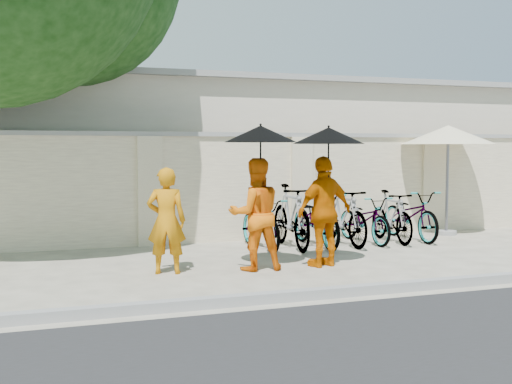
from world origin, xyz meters
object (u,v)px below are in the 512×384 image
object	(u,v)px
monk_left	(166,221)
monk_center	(255,214)
monk_right	(324,211)
patio_umbrella	(448,136)

from	to	relation	value
monk_left	monk_center	distance (m)	1.29
monk_center	monk_right	bearing A→B (deg)	179.88
monk_left	patio_umbrella	bearing A→B (deg)	-144.55
patio_umbrella	monk_center	bearing A→B (deg)	-155.38
monk_center	monk_right	world-z (taller)	monk_right
patio_umbrella	monk_left	bearing A→B (deg)	-161.32
monk_center	patio_umbrella	world-z (taller)	patio_umbrella
monk_center	patio_umbrella	bearing A→B (deg)	-151.49
monk_center	patio_umbrella	xyz separation A→B (m)	(4.97, 2.28, 1.20)
monk_left	monk_right	bearing A→B (deg)	-169.02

